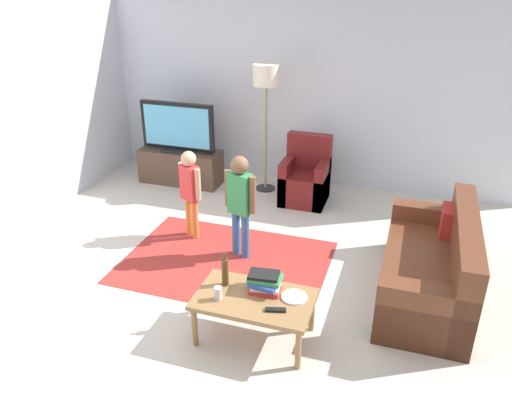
{
  "coord_description": "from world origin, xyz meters",
  "views": [
    {
      "loc": [
        1.5,
        -3.97,
        2.96
      ],
      "look_at": [
        0.0,
        0.6,
        0.65
      ],
      "focal_mm": 35.42,
      "sensor_mm": 36.0,
      "label": 1
    }
  ],
  "objects": [
    {
      "name": "area_rug",
      "position": [
        -0.29,
        0.41,
        0.0
      ],
      "size": [
        2.2,
        1.6,
        0.01
      ],
      "primitive_type": "cube",
      "color": "#9E2D28",
      "rests_on": "ground"
    },
    {
      "name": "coffee_table",
      "position": [
        0.4,
        -0.66,
        0.37
      ],
      "size": [
        1.0,
        0.6,
        0.42
      ],
      "color": "olive",
      "rests_on": "ground"
    },
    {
      "name": "armchair",
      "position": [
        0.17,
        2.26,
        0.3
      ],
      "size": [
        0.6,
        0.6,
        0.9
      ],
      "color": "maroon",
      "rests_on": "ground"
    },
    {
      "name": "ground",
      "position": [
        0.0,
        0.0,
        0.0
      ],
      "size": [
        7.8,
        7.8,
        0.0
      ],
      "primitive_type": "plane",
      "color": "beige"
    },
    {
      "name": "soda_can",
      "position": [
        0.12,
        -0.78,
        0.48
      ],
      "size": [
        0.07,
        0.07,
        0.12
      ],
      "primitive_type": "cylinder",
      "color": "silver",
      "rests_on": "coffee_table"
    },
    {
      "name": "tv_stand",
      "position": [
        -1.73,
        2.3,
        0.24
      ],
      "size": [
        1.2,
        0.44,
        0.5
      ],
      "color": "#4C3828",
      "rests_on": "ground"
    },
    {
      "name": "child_center",
      "position": [
        -0.18,
        0.6,
        0.71
      ],
      "size": [
        0.38,
        0.2,
        1.18
      ],
      "color": "#33598C",
      "rests_on": "ground"
    },
    {
      "name": "wall_back",
      "position": [
        0.0,
        3.0,
        1.35
      ],
      "size": [
        6.0,
        0.12,
        2.7
      ],
      "primitive_type": "cube",
      "color": "silver",
      "rests_on": "ground"
    },
    {
      "name": "tv",
      "position": [
        -1.73,
        2.28,
        0.85
      ],
      "size": [
        1.1,
        0.28,
        0.71
      ],
      "color": "black",
      "rests_on": "tv_stand"
    },
    {
      "name": "book_stack",
      "position": [
        0.45,
        -0.53,
        0.5
      ],
      "size": [
        0.29,
        0.24,
        0.17
      ],
      "color": "red",
      "rests_on": "coffee_table"
    },
    {
      "name": "tv_remote",
      "position": [
        0.62,
        -0.78,
        0.43
      ],
      "size": [
        0.18,
        0.09,
        0.02
      ],
      "primitive_type": "cube",
      "rotation": [
        0.0,
        0.0,
        0.26
      ],
      "color": "black",
      "rests_on": "coffee_table"
    },
    {
      "name": "floor_lamp",
      "position": [
        -0.46,
        2.45,
        1.54
      ],
      "size": [
        0.36,
        0.36,
        1.78
      ],
      "color": "#262626",
      "rests_on": "ground"
    },
    {
      "name": "couch",
      "position": [
        1.86,
        0.47,
        0.29
      ],
      "size": [
        0.8,
        1.8,
        0.86
      ],
      "color": "brown",
      "rests_on": "ground"
    },
    {
      "name": "bottle",
      "position": [
        0.1,
        -0.56,
        0.55
      ],
      "size": [
        0.06,
        0.06,
        0.32
      ],
      "color": "#4C3319",
      "rests_on": "coffee_table"
    },
    {
      "name": "plate",
      "position": [
        0.72,
        -0.56,
        0.43
      ],
      "size": [
        0.22,
        0.22,
        0.02
      ],
      "color": "white",
      "rests_on": "coffee_table"
    },
    {
      "name": "child_near_tv",
      "position": [
        -0.88,
        0.84,
        0.64
      ],
      "size": [
        0.33,
        0.22,
        1.07
      ],
      "color": "orange",
      "rests_on": "ground"
    }
  ]
}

